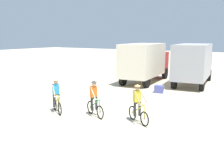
# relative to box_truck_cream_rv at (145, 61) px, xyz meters

# --- Properties ---
(ground_plane) EXTENTS (120.00, 120.00, 0.00)m
(ground_plane) POSITION_rel_box_truck_cream_rv_xyz_m (0.83, -11.31, -1.87)
(ground_plane) COLOR beige
(box_truck_cream_rv) EXTENTS (2.90, 6.92, 3.35)m
(box_truck_cream_rv) POSITION_rel_box_truck_cream_rv_xyz_m (0.00, 0.00, 0.00)
(box_truck_cream_rv) COLOR beige
(box_truck_cream_rv) RESTS_ON ground
(box_truck_grey_hauler) EXTENTS (3.10, 6.97, 3.35)m
(box_truck_grey_hauler) POSITION_rel_box_truck_cream_rv_xyz_m (3.87, 1.06, 0.00)
(box_truck_grey_hauler) COLOR #9E9EA3
(box_truck_grey_hauler) RESTS_ON ground
(cyclist_orange_shirt) EXTENTS (1.50, 0.97, 1.82)m
(cyclist_orange_shirt) POSITION_rel_box_truck_cream_rv_xyz_m (0.04, -10.82, -1.03)
(cyclist_orange_shirt) COLOR black
(cyclist_orange_shirt) RESTS_ON ground
(cyclist_cowboy_hat) EXTENTS (1.58, 0.86, 1.82)m
(cyclist_cowboy_hat) POSITION_rel_box_truck_cream_rv_xyz_m (2.10, -10.28, -1.03)
(cyclist_cowboy_hat) COLOR black
(cyclist_cowboy_hat) RESTS_ON ground
(cyclist_near_camera) EXTENTS (1.50, 0.96, 1.82)m
(cyclist_near_camera) POSITION_rel_box_truck_cream_rv_xyz_m (4.38, -10.00, -1.03)
(cyclist_near_camera) COLOR black
(cyclist_near_camera) RESTS_ON ground
(supply_crate) EXTENTS (0.76, 0.74, 0.53)m
(supply_crate) POSITION_rel_box_truck_cream_rv_xyz_m (2.72, -3.35, -1.61)
(supply_crate) COLOR #4C5199
(supply_crate) RESTS_ON ground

